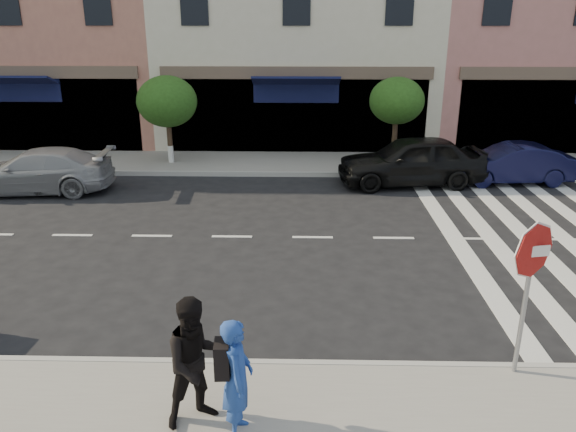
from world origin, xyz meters
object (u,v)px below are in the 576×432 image
at_px(stop_sign, 531,265).
at_px(car_far_mid, 411,161).
at_px(walker, 196,362).
at_px(photographer, 237,378).
at_px(car_far_right, 511,164).
at_px(car_far_left, 37,171).

height_order(stop_sign, car_far_mid, stop_sign).
bearing_deg(walker, car_far_mid, 36.02).
bearing_deg(walker, stop_sign, -16.96).
height_order(photographer, car_far_mid, photographer).
xyz_separation_m(walker, car_far_right, (8.12, 11.74, -0.40)).
xyz_separation_m(car_far_mid, car_far_right, (3.28, 0.26, -0.15)).
relative_size(stop_sign, photographer, 1.48).
bearing_deg(car_far_right, photographer, -35.81).
height_order(walker, car_far_right, walker).
bearing_deg(car_far_mid, photographer, -26.92).
bearing_deg(car_far_left, walker, 29.45).
xyz_separation_m(stop_sign, photographer, (-4.00, -1.37, -0.95)).
distance_m(car_far_mid, car_far_right, 3.30).
bearing_deg(photographer, stop_sign, -74.75).
distance_m(walker, car_far_left, 12.45).
bearing_deg(stop_sign, car_far_mid, 76.62).
relative_size(walker, car_far_left, 0.39).
bearing_deg(car_far_right, stop_sign, -22.12).
bearing_deg(car_far_left, car_far_right, 91.35).
xyz_separation_m(photographer, car_far_mid, (4.29, 11.70, -0.17)).
distance_m(stop_sign, car_far_mid, 10.39).
bearing_deg(car_far_right, car_far_mid, -88.96).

